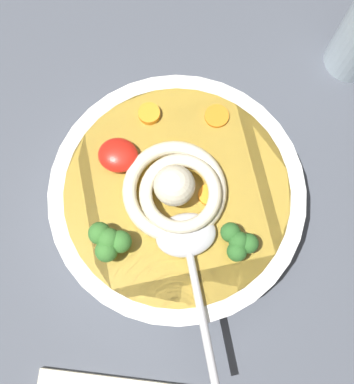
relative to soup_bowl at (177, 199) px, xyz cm
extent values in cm
cube|color=#474C56|center=(-1.94, -3.50, -5.29)|extent=(106.02, 106.02, 4.40)
cylinder|color=white|center=(0.00, 0.00, -0.10)|extent=(26.63, 26.63, 5.97)
cylinder|color=gold|center=(0.00, 0.00, 0.14)|extent=(23.43, 23.43, 5.49)
torus|color=beige|center=(-0.25, -0.07, 3.61)|extent=(10.59, 10.59, 1.46)
torus|color=beige|center=(0.44, -0.53, 4.78)|extent=(11.35, 11.35, 1.31)
sphere|color=beige|center=(-0.25, -0.07, 5.51)|extent=(4.11, 4.11, 4.11)
ellipsoid|color=#B7B7BC|center=(1.70, -4.34, 3.68)|extent=(7.19, 6.29, 1.60)
cylinder|color=#B7B7BC|center=(4.44, -11.32, 3.68)|extent=(6.22, 14.26, 0.80)
ellipsoid|color=red|center=(-6.63, 2.50, 3.82)|extent=(4.14, 3.73, 1.86)
cylinder|color=#7A9E60|center=(6.78, -4.22, 3.42)|extent=(1.00, 1.00, 1.07)
sphere|color=#2D6628|center=(6.78, -4.22, 4.94)|extent=(1.97, 1.97, 1.97)
sphere|color=#2D6628|center=(7.76, -4.22, 4.76)|extent=(1.97, 1.97, 1.97)
sphere|color=#2D6628|center=(5.89, -3.86, 4.85)|extent=(1.97, 1.97, 1.97)
sphere|color=#2D6628|center=(6.78, -5.20, 4.80)|extent=(1.97, 1.97, 1.97)
cylinder|color=#7A9E60|center=(-5.42, -6.34, 3.49)|extent=(1.12, 1.12, 1.20)
sphere|color=#38752D|center=(-5.42, -6.34, 5.19)|extent=(2.21, 2.21, 2.21)
sphere|color=#38752D|center=(-4.32, -6.34, 4.99)|extent=(2.21, 2.21, 2.21)
sphere|color=#38752D|center=(-6.42, -5.93, 5.09)|extent=(2.21, 2.21, 2.21)
sphere|color=#38752D|center=(-5.42, -7.44, 5.03)|extent=(2.21, 2.21, 2.21)
cylinder|color=orange|center=(2.63, 8.97, 3.08)|extent=(2.59, 2.59, 0.40)
cylinder|color=orange|center=(-4.49, 7.83, 3.27)|extent=(2.34, 2.34, 0.77)
cylinder|color=orange|center=(3.26, 0.22, 3.22)|extent=(2.20, 2.20, 0.67)
camera|label=1|loc=(2.21, -11.79, 49.17)|focal=43.62mm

